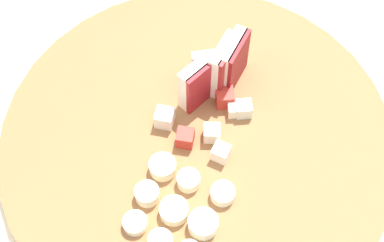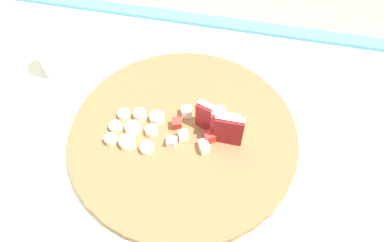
% 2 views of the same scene
% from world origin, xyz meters
% --- Properties ---
extents(tiled_countertop, '(1.30, 0.81, 0.92)m').
position_xyz_m(tiled_countertop, '(0.00, -0.00, 0.46)').
color(tiled_countertop, beige).
rests_on(tiled_countertop, ground).
extents(cutting_board, '(0.43, 0.43, 0.02)m').
position_xyz_m(cutting_board, '(-0.11, -0.03, 0.92)').
color(cutting_board, brown).
rests_on(cutting_board, tiled_countertop).
extents(apple_wedge_fan, '(0.09, 0.05, 0.06)m').
position_xyz_m(apple_wedge_fan, '(-0.18, -0.04, 0.96)').
color(apple_wedge_fan, maroon).
rests_on(apple_wedge_fan, cutting_board).
extents(apple_dice_pile, '(0.09, 0.10, 0.02)m').
position_xyz_m(apple_dice_pile, '(-0.13, -0.03, 0.94)').
color(apple_dice_pile, white).
rests_on(apple_dice_pile, cutting_board).
extents(banana_slice_rows, '(0.10, 0.10, 0.02)m').
position_xyz_m(banana_slice_rows, '(-0.02, -0.01, 0.94)').
color(banana_slice_rows, beige).
rests_on(banana_slice_rows, cutting_board).
extents(small_jar, '(0.06, 0.06, 0.10)m').
position_xyz_m(small_jar, '(0.20, -0.15, 0.96)').
color(small_jar, white).
rests_on(small_jar, tiled_countertop).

